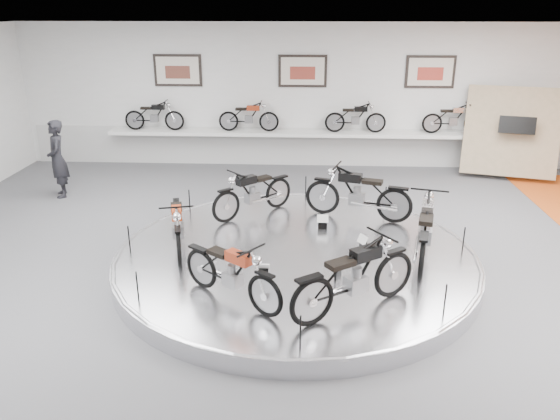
# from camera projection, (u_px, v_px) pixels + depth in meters

# --- Properties ---
(floor) EXTENTS (16.00, 16.00, 0.00)m
(floor) POSITION_uv_depth(u_px,v_px,m) (295.00, 275.00, 9.56)
(floor) COLOR #555558
(floor) RESTS_ON ground
(ceiling) EXTENTS (16.00, 16.00, 0.00)m
(ceiling) POSITION_uv_depth(u_px,v_px,m) (298.00, 36.00, 8.14)
(ceiling) COLOR white
(ceiling) RESTS_ON wall_back
(wall_back) EXTENTS (16.00, 0.00, 16.00)m
(wall_back) POSITION_uv_depth(u_px,v_px,m) (302.00, 96.00, 15.39)
(wall_back) COLOR silver
(wall_back) RESTS_ON floor
(dado_band) EXTENTS (15.68, 0.04, 1.10)m
(dado_band) POSITION_uv_depth(u_px,v_px,m) (302.00, 147.00, 15.88)
(dado_band) COLOR #BCBCBA
(dado_band) RESTS_ON floor
(display_platform) EXTENTS (6.40, 6.40, 0.30)m
(display_platform) POSITION_uv_depth(u_px,v_px,m) (296.00, 259.00, 9.78)
(display_platform) COLOR silver
(display_platform) RESTS_ON floor
(platform_rim) EXTENTS (6.40, 6.40, 0.10)m
(platform_rim) POSITION_uv_depth(u_px,v_px,m) (296.00, 253.00, 9.74)
(platform_rim) COLOR #B2B2BA
(platform_rim) RESTS_ON display_platform
(shelf) EXTENTS (11.00, 0.55, 0.10)m
(shelf) POSITION_uv_depth(u_px,v_px,m) (302.00, 134.00, 15.46)
(shelf) COLOR silver
(shelf) RESTS_ON wall_back
(poster_left) EXTENTS (1.35, 0.06, 0.88)m
(poster_left) POSITION_uv_depth(u_px,v_px,m) (178.00, 70.00, 15.27)
(poster_left) COLOR beige
(poster_left) RESTS_ON wall_back
(poster_center) EXTENTS (1.35, 0.06, 0.88)m
(poster_center) POSITION_uv_depth(u_px,v_px,m) (303.00, 71.00, 15.10)
(poster_center) COLOR beige
(poster_center) RESTS_ON wall_back
(poster_right) EXTENTS (1.35, 0.06, 0.88)m
(poster_right) POSITION_uv_depth(u_px,v_px,m) (430.00, 72.00, 14.93)
(poster_right) COLOR beige
(poster_right) RESTS_ON wall_back
(display_panel) EXTENTS (2.56, 1.52, 2.30)m
(display_panel) POSITION_uv_depth(u_px,v_px,m) (511.00, 132.00, 14.54)
(display_panel) COLOR tan
(display_panel) RESTS_ON floor
(shelf_bike_a) EXTENTS (1.22, 0.43, 0.73)m
(shelf_bike_a) POSITION_uv_depth(u_px,v_px,m) (154.00, 117.00, 15.52)
(shelf_bike_a) COLOR black
(shelf_bike_a) RESTS_ON shelf
(shelf_bike_b) EXTENTS (1.22, 0.43, 0.73)m
(shelf_bike_b) POSITION_uv_depth(u_px,v_px,m) (249.00, 118.00, 15.39)
(shelf_bike_b) COLOR maroon
(shelf_bike_b) RESTS_ON shelf
(shelf_bike_c) EXTENTS (1.22, 0.43, 0.73)m
(shelf_bike_c) POSITION_uv_depth(u_px,v_px,m) (355.00, 120.00, 15.24)
(shelf_bike_c) COLOR black
(shelf_bike_c) RESTS_ON shelf
(shelf_bike_d) EXTENTS (1.22, 0.43, 0.73)m
(shelf_bike_d) POSITION_uv_depth(u_px,v_px,m) (453.00, 121.00, 15.11)
(shelf_bike_d) COLOR #B5B6BA
(shelf_bike_d) RESTS_ON shelf
(bike_a) EXTENTS (1.99, 1.19, 1.10)m
(bike_a) POSITION_uv_depth(u_px,v_px,m) (358.00, 193.00, 11.07)
(bike_a) COLOR black
(bike_a) RESTS_ON display_platform
(bike_b) EXTENTS (1.67, 1.60, 1.01)m
(bike_b) POSITION_uv_depth(u_px,v_px,m) (253.00, 192.00, 11.27)
(bike_b) COLOR black
(bike_b) RESTS_ON display_platform
(bike_c) EXTENTS (0.98, 1.77, 0.99)m
(bike_c) POSITION_uv_depth(u_px,v_px,m) (178.00, 224.00, 9.64)
(bike_c) COLOR #AE3712
(bike_c) RESTS_ON display_platform
(bike_d) EXTENTS (1.67, 1.46, 0.97)m
(bike_d) POSITION_uv_depth(u_px,v_px,m) (231.00, 272.00, 7.95)
(bike_d) COLOR maroon
(bike_d) RESTS_ON display_platform
(bike_e) EXTENTS (1.91, 1.62, 1.10)m
(bike_e) POSITION_uv_depth(u_px,v_px,m) (355.00, 276.00, 7.69)
(bike_e) COLOR black
(bike_e) RESTS_ON display_platform
(bike_f) EXTENTS (1.11, 2.01, 1.12)m
(bike_f) POSITION_uv_depth(u_px,v_px,m) (426.00, 229.00, 9.28)
(bike_f) COLOR #B5B6BA
(bike_f) RESTS_ON display_platform
(visitor) EXTENTS (0.70, 0.81, 1.88)m
(visitor) POSITION_uv_depth(u_px,v_px,m) (57.00, 159.00, 13.14)
(visitor) COLOR black
(visitor) RESTS_ON floor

